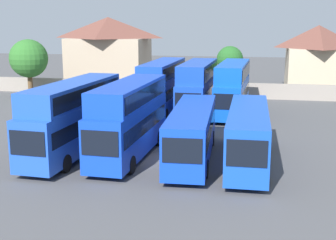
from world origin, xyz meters
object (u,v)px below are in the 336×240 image
at_px(bus_4, 248,133).
at_px(bus_7, 233,86).
at_px(bus_1, 73,114).
at_px(house_terrace_left, 109,50).
at_px(tree_behind_wall, 230,60).
at_px(bus_3, 192,131).
at_px(bus_2, 129,116).
at_px(house_terrace_centre, 317,57).
at_px(bus_6, 197,85).
at_px(tree_right_of_lot, 29,59).
at_px(bus_5, 162,84).

xyz_separation_m(bus_4, bus_7, (-1.84, 15.67, 0.80)).
height_order(bus_1, house_terrace_left, house_terrace_left).
distance_m(bus_4, tree_behind_wall, 28.24).
height_order(bus_1, bus_3, bus_1).
distance_m(bus_2, house_terrace_centre, 37.37).
relative_size(bus_2, bus_7, 0.97).
distance_m(bus_3, bus_6, 15.29).
distance_m(bus_4, house_terrace_left, 40.13).
relative_size(house_terrace_centre, tree_right_of_lot, 1.23).
xyz_separation_m(bus_2, tree_behind_wall, (4.90, 27.98, 1.42)).
relative_size(bus_7, tree_right_of_lot, 1.63).
distance_m(bus_3, bus_4, 3.61).
height_order(bus_1, bus_4, bus_1).
xyz_separation_m(house_terrace_left, tree_behind_wall, (17.42, -6.50, -0.54)).
bearing_deg(bus_6, tree_right_of_lot, -107.07).
distance_m(bus_1, tree_right_of_lot, 27.09).
xyz_separation_m(bus_1, bus_5, (2.94, 15.54, 0.03)).
relative_size(bus_1, bus_5, 1.02).
bearing_deg(tree_behind_wall, bus_4, -84.10).
relative_size(bus_3, tree_behind_wall, 2.00).
bearing_deg(tree_right_of_lot, bus_7, -15.57).
bearing_deg(bus_7, tree_behind_wall, -172.68).
height_order(bus_4, bus_5, bus_5).
relative_size(house_terrace_left, tree_right_of_lot, 1.65).
xyz_separation_m(bus_6, house_terrace_left, (-15.10, 19.13, 1.96)).
height_order(bus_5, house_terrace_centre, house_terrace_centre).
relative_size(bus_2, house_terrace_left, 0.96).
height_order(bus_4, bus_6, bus_6).
bearing_deg(house_terrace_left, tree_right_of_lot, -116.84).
xyz_separation_m(bus_7, tree_behind_wall, (-1.05, 12.34, 1.43)).
height_order(bus_1, bus_2, bus_2).
bearing_deg(tree_right_of_lot, house_terrace_centre, 18.33).
bearing_deg(tree_right_of_lot, bus_4, -40.47).
xyz_separation_m(bus_6, bus_7, (3.37, 0.29, -0.01)).
distance_m(bus_3, bus_5, 16.03).
relative_size(bus_5, tree_behind_wall, 1.93).
height_order(bus_5, bus_7, bus_5).
bearing_deg(bus_6, bus_4, 20.26).
bearing_deg(house_terrace_left, bus_7, -45.57).
bearing_deg(house_terrace_left, bus_1, -75.95).
distance_m(bus_1, bus_4, 11.66).
distance_m(bus_5, bus_7, 6.86).
xyz_separation_m(bus_5, bus_7, (6.85, 0.29, -0.01)).
distance_m(bus_4, bus_7, 15.80).
distance_m(bus_6, house_terrace_left, 24.45).
xyz_separation_m(bus_2, house_terrace_left, (-12.52, 34.48, 1.97)).
distance_m(house_terrace_left, tree_right_of_lot, 13.45).
bearing_deg(bus_2, bus_6, 172.73).
height_order(bus_1, tree_behind_wall, tree_behind_wall).
bearing_deg(house_terrace_left, bus_6, -51.72).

